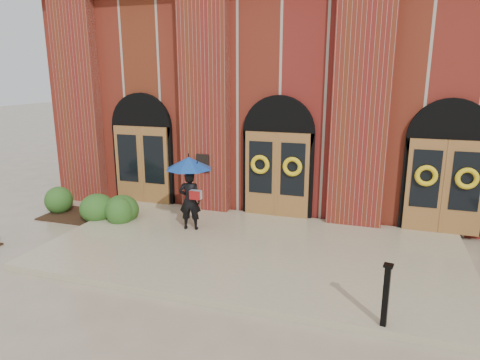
% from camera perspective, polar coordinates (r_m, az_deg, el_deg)
% --- Properties ---
extents(ground, '(90.00, 90.00, 0.00)m').
position_cam_1_polar(ground, '(10.55, 1.29, -10.01)').
color(ground, tan).
rests_on(ground, ground).
extents(landing, '(10.00, 5.30, 0.15)m').
position_cam_1_polar(landing, '(10.65, 1.53, -9.32)').
color(landing, tan).
rests_on(landing, ground).
extents(church_building, '(16.20, 12.53, 7.00)m').
position_cam_1_polar(church_building, '(18.23, 9.58, 11.38)').
color(church_building, maroon).
rests_on(church_building, ground).
extents(man_with_umbrella, '(1.48, 1.48, 2.00)m').
position_cam_1_polar(man_with_umbrella, '(11.48, -6.77, 0.11)').
color(man_with_umbrella, black).
rests_on(man_with_umbrella, landing).
extents(metal_post, '(0.18, 0.18, 1.12)m').
position_cam_1_polar(metal_post, '(7.74, 18.88, -14.17)').
color(metal_post, black).
rests_on(metal_post, landing).
extents(hedge_wall_left, '(3.11, 1.25, 0.80)m').
position_cam_1_polar(hedge_wall_left, '(13.66, -18.58, -3.28)').
color(hedge_wall_left, '#28501A').
rests_on(hedge_wall_left, ground).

